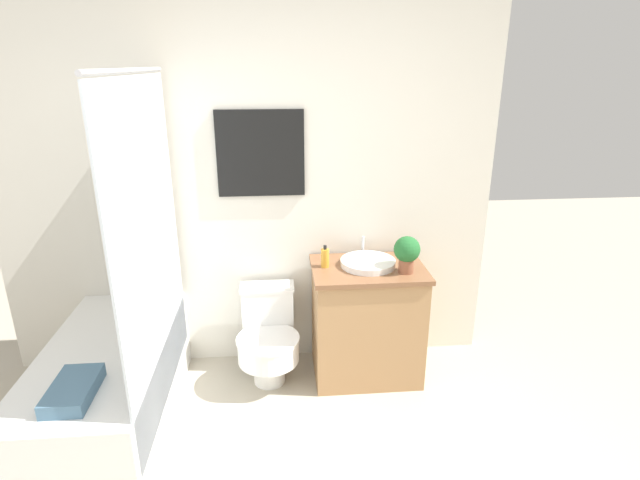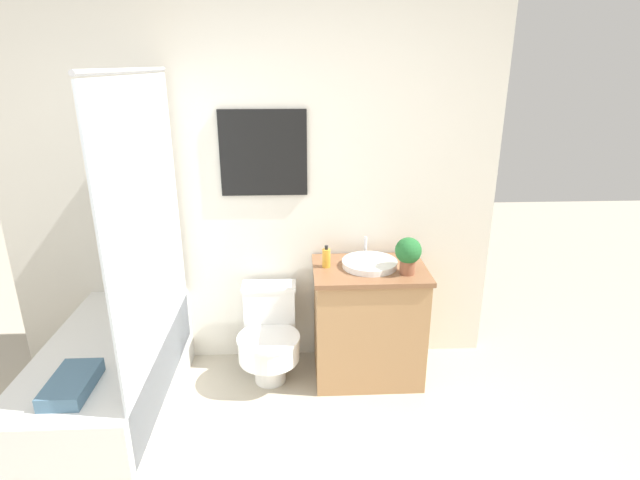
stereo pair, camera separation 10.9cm
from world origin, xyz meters
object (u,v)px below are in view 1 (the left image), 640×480
Objects in this scene: soap_bottle at (325,258)px; sink at (368,263)px; potted_plant at (407,252)px; toilet at (268,336)px.

sink is at bearing -1.00° from soap_bottle.
toilet is at bearing 173.05° from potted_plant.
sink is 2.69× the size of soap_bottle.
potted_plant is (0.49, -0.13, 0.07)m from soap_bottle.
toilet is 4.25× the size of soap_bottle.
sink is at bearing 1.78° from toilet.
sink is 0.28m from soap_bottle.
potted_plant reaches higher than toilet.
toilet is at bearing -176.19° from soap_bottle.
soap_bottle reaches higher than sink.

